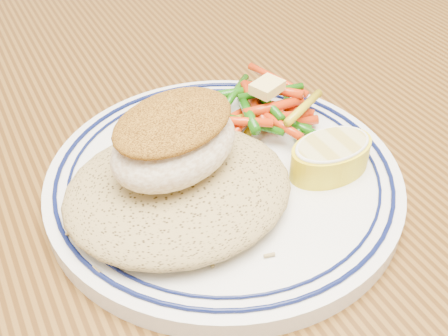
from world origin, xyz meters
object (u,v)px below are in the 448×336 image
(vegetable_pile, at_px, (263,109))
(lemon_wedge, at_px, (331,155))
(fish_fillet, at_px, (174,139))
(plate, at_px, (224,179))
(dining_table, at_px, (248,258))
(rice_pilaf, at_px, (178,186))

(vegetable_pile, xyz_separation_m, lemon_wedge, (0.01, -0.07, -0.00))
(fish_fillet, bearing_deg, plate, 5.57)
(dining_table, relative_size, lemon_wedge, 23.43)
(dining_table, height_order, vegetable_pile, vegetable_pile)
(plate, relative_size, lemon_wedge, 3.98)
(dining_table, distance_m, lemon_wedge, 0.14)
(rice_pilaf, bearing_deg, vegetable_pile, 28.51)
(lemon_wedge, bearing_deg, rice_pilaf, 170.03)
(vegetable_pile, height_order, lemon_wedge, vegetable_pile)
(fish_fillet, bearing_deg, rice_pilaf, -108.23)
(plate, height_order, vegetable_pile, vegetable_pile)
(dining_table, relative_size, plate, 5.88)
(rice_pilaf, height_order, vegetable_pile, rice_pilaf)
(fish_fillet, bearing_deg, dining_table, 7.96)
(rice_pilaf, relative_size, vegetable_pile, 1.42)
(plate, relative_size, fish_fillet, 2.33)
(rice_pilaf, bearing_deg, plate, 16.99)
(vegetable_pile, distance_m, lemon_wedge, 0.07)
(plate, distance_m, rice_pilaf, 0.05)
(dining_table, height_order, plate, plate)
(plate, xyz_separation_m, rice_pilaf, (-0.04, -0.01, 0.02))
(plate, bearing_deg, rice_pilaf, -163.01)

